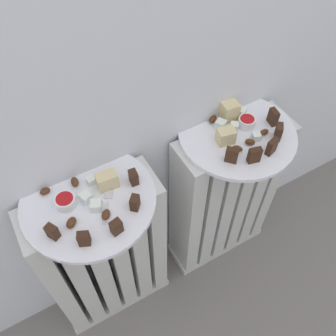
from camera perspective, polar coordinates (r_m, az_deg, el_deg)
ground_plane at (r=1.36m, az=6.41°, el=-24.28°), size 6.00×6.00×0.00m
radiator_left at (r=1.13m, az=-9.50°, el=-13.53°), size 0.35×0.13×0.60m
radiator_right at (r=1.23m, az=8.52°, el=-4.79°), size 0.35×0.13×0.60m
plate_left at (r=0.86m, az=-12.21°, el=-4.82°), size 0.31×0.31×0.01m
plate_right at (r=0.98m, az=10.64°, el=5.21°), size 0.31×0.31×0.01m
dark_cake_slice_left_0 at (r=0.81m, az=-17.48°, el=-9.41°), size 0.03×0.03×0.04m
dark_cake_slice_left_1 at (r=0.78m, az=-12.89°, el=-10.63°), size 0.03×0.03×0.04m
dark_cake_slice_left_2 at (r=0.78m, az=-8.01°, el=-9.02°), size 0.03×0.02×0.04m
dark_cake_slice_left_3 at (r=0.81m, az=-5.16°, el=-5.38°), size 0.03×0.03×0.04m
dark_cake_slice_left_4 at (r=0.85m, az=-5.36°, el=-1.45°), size 0.02×0.03×0.04m
marble_cake_slice_left_0 at (r=0.85m, az=-9.39°, el=-1.92°), size 0.05×0.03×0.04m
turkish_delight_left_0 at (r=0.83m, az=-11.04°, el=-5.75°), size 0.03×0.03×0.02m
turkish_delight_left_1 at (r=0.87m, az=-11.80°, el=-1.92°), size 0.02×0.02×0.02m
turkish_delight_left_2 at (r=0.84m, az=-12.59°, el=-4.46°), size 0.03×0.03×0.02m
medjool_date_left_0 at (r=0.88m, az=-14.24°, el=-2.10°), size 0.02×0.03×0.01m
medjool_date_left_1 at (r=0.82m, az=-9.59°, el=-7.12°), size 0.03×0.03×0.01m
medjool_date_left_2 at (r=0.82m, az=-14.74°, el=-8.18°), size 0.03×0.03×0.02m
medjool_date_left_3 at (r=0.88m, az=-18.51°, el=-3.42°), size 0.02×0.02×0.01m
jam_bowl_left at (r=0.85m, az=-15.60°, el=-4.98°), size 0.05×0.05×0.03m
dark_cake_slice_right_0 at (r=0.90m, az=9.83°, el=1.97°), size 0.03×0.03×0.04m
dark_cake_slice_right_1 at (r=0.91m, az=13.24°, el=1.92°), size 0.03×0.02×0.04m
dark_cake_slice_right_2 at (r=0.94m, az=15.79°, el=3.22°), size 0.03×0.02×0.04m
dark_cake_slice_right_3 at (r=0.97m, az=16.74°, el=5.34°), size 0.03×0.03×0.04m
dark_cake_slice_right_4 at (r=1.01m, az=15.96°, el=7.60°), size 0.02×0.03×0.04m
marble_cake_slice_right_0 at (r=1.00m, az=9.49°, el=8.67°), size 0.05×0.04×0.05m
marble_cake_slice_right_1 at (r=0.94m, az=8.94°, el=4.90°), size 0.05×0.04×0.04m
turkish_delight_right_0 at (r=0.97m, az=13.50°, el=4.74°), size 0.03×0.03×0.02m
turkish_delight_right_1 at (r=0.98m, az=8.14°, el=6.68°), size 0.03×0.03×0.02m
turkish_delight_right_2 at (r=0.98m, az=10.24°, el=6.32°), size 0.03×0.03×0.02m
turkish_delight_right_3 at (r=1.02m, az=11.16°, el=8.46°), size 0.03×0.03×0.03m
medjool_date_right_0 at (r=0.95m, az=12.58°, el=3.95°), size 0.03×0.03×0.02m
medjool_date_right_1 at (r=0.99m, az=14.60°, el=5.37°), size 0.03×0.02×0.01m
medjool_date_right_2 at (r=0.93m, az=10.69°, el=2.97°), size 0.03×0.03×0.01m
medjool_date_right_3 at (r=0.99m, az=6.95°, el=7.53°), size 0.03×0.03×0.01m
jam_bowl_right at (r=0.99m, az=12.07°, el=7.01°), size 0.05×0.05×0.03m
fork at (r=0.84m, az=-9.44°, el=-5.48°), size 0.06×0.08×0.00m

